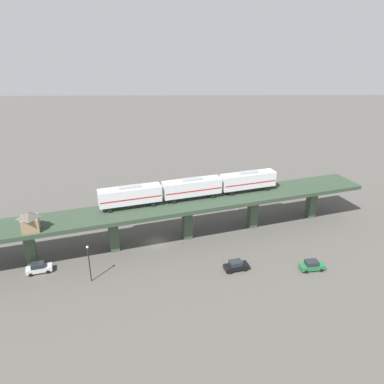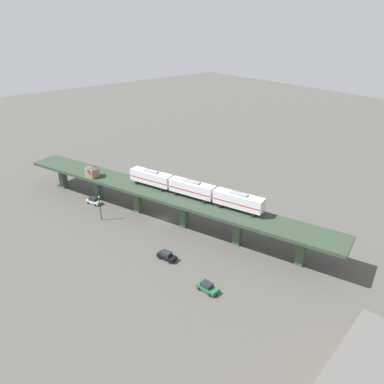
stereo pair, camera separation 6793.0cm
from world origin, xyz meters
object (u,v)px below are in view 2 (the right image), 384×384
object	(u,v)px
street_car_silver	(94,201)
street_car_green	(207,287)
delivery_truck	(175,192)
subway_train	(192,188)
signal_hut	(92,171)
street_lamp	(100,206)
street_car_black	(167,256)

from	to	relation	value
street_car_silver	street_car_green	size ratio (longest dim) A/B	1.03
street_car_silver	delivery_truck	bearing A→B (deg)	150.20
subway_train	delivery_truck	bearing A→B (deg)	-112.56
subway_train	street_car_silver	bearing A→B (deg)	-63.32
signal_hut	street_lamp	xyz separation A→B (m)	(3.46, 10.24, -5.73)
street_car_green	delivery_truck	world-z (taller)	delivery_truck
signal_hut	street_lamp	world-z (taller)	signal_hut
street_car_green	street_lamp	distance (m)	39.06
subway_train	street_car_green	size ratio (longest dim) A/B	7.87
street_car_silver	street_lamp	xyz separation A→B (m)	(2.70, 9.85, 3.17)
street_car_black	street_car_green	distance (m)	13.61
street_car_black	delivery_truck	size ratio (longest dim) A/B	0.64
street_car_silver	street_car_black	size ratio (longest dim) A/B	1.00
signal_hut	street_car_silver	bearing A→B (deg)	26.75
signal_hut	street_lamp	bearing A→B (deg)	71.31
signal_hut	street_car_silver	size ratio (longest dim) A/B	0.86
subway_train	street_car_silver	xyz separation A→B (m)	(13.78, -27.43, -9.64)
subway_train	street_car_black	distance (m)	18.40
delivery_truck	street_lamp	xyz separation A→B (m)	(23.04, -1.79, 2.35)
street_car_silver	street_car_black	bearing A→B (deg)	90.18
street_car_silver	delivery_truck	world-z (taller)	delivery_truck
street_car_green	street_car_silver	bearing A→B (deg)	-90.06
street_car_silver	street_car_black	distance (m)	35.09
street_car_black	delivery_truck	distance (m)	30.97
signal_hut	street_car_green	world-z (taller)	signal_hut
street_car_black	subway_train	bearing A→B (deg)	-150.73
street_lamp	street_car_green	bearing A→B (deg)	93.90
signal_hut	street_car_black	xyz separation A→B (m)	(0.65, 35.47, -8.90)
subway_train	street_car_silver	world-z (taller)	subway_train
signal_hut	street_car_black	size ratio (longest dim) A/B	0.86
street_car_silver	street_lamp	distance (m)	10.70
street_car_green	delivery_truck	size ratio (longest dim) A/B	0.62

